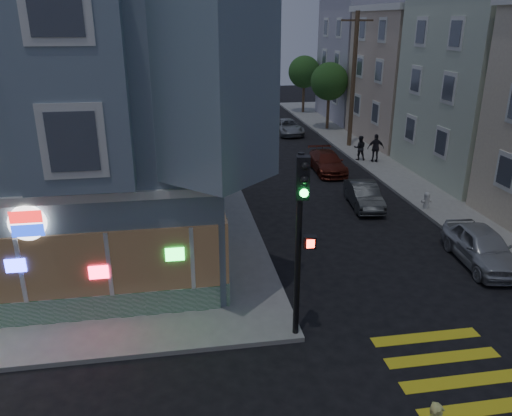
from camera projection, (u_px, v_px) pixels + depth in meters
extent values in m
plane|color=black|center=(203.00, 405.00, 11.85)|extent=(120.00, 120.00, 0.00)
cube|color=gray|center=(497.00, 144.00, 36.56)|extent=(24.00, 42.00, 0.15)
cube|color=gray|center=(22.00, 101.00, 19.09)|extent=(14.00, 14.00, 11.00)
cube|color=silver|center=(29.00, 143.00, 19.68)|extent=(14.30, 14.30, 0.25)
cylinder|color=white|center=(27.00, 223.00, 13.55)|extent=(1.00, 0.12, 1.00)
cube|color=#C4AF97|center=(447.00, 77.00, 36.25)|extent=(12.00, 8.60, 9.00)
cube|color=#A29EAE|center=(396.00, 58.00, 44.30)|extent=(12.00, 8.60, 10.50)
cylinder|color=#4C3826|center=(353.00, 81.00, 34.19)|extent=(0.30, 0.30, 9.00)
cube|color=#4C3826|center=(357.00, 20.00, 32.81)|extent=(2.20, 0.12, 0.12)
cylinder|color=#4C3826|center=(328.00, 109.00, 40.78)|extent=(0.24, 0.24, 3.20)
sphere|color=#274F1C|center=(329.00, 81.00, 40.00)|extent=(3.00, 3.00, 3.00)
cylinder|color=#4C3826|center=(303.00, 95.00, 48.17)|extent=(0.24, 0.24, 3.20)
sphere|color=#274F1C|center=(304.00, 72.00, 47.39)|extent=(3.00, 3.00, 3.00)
imported|color=black|center=(360.00, 148.00, 31.77)|extent=(0.88, 0.76, 1.56)
imported|color=black|center=(376.00, 148.00, 31.26)|extent=(1.10, 0.61, 1.77)
imported|color=#B5B9BE|center=(482.00, 247.00, 18.47)|extent=(2.08, 4.27, 1.41)
imported|color=#3A3E40|center=(364.00, 195.00, 24.21)|extent=(1.64, 3.71, 1.19)
imported|color=maroon|center=(327.00, 162.00, 29.79)|extent=(1.81, 4.20, 1.21)
imported|color=#989DA2|center=(287.00, 127.00, 39.74)|extent=(2.20, 4.32, 1.17)
cylinder|color=black|center=(298.00, 249.00, 13.41)|extent=(0.17, 0.17, 5.31)
cube|color=black|center=(303.00, 178.00, 12.46)|extent=(0.39, 0.36, 1.11)
sphere|color=black|center=(305.00, 166.00, 12.18)|extent=(0.21, 0.21, 0.21)
sphere|color=black|center=(305.00, 180.00, 12.31)|extent=(0.21, 0.21, 0.21)
sphere|color=#19F23F|center=(304.00, 193.00, 12.43)|extent=(0.21, 0.21, 0.21)
cube|color=black|center=(310.00, 242.00, 13.18)|extent=(0.38, 0.28, 0.34)
cube|color=#FF2614|center=(311.00, 244.00, 13.07)|extent=(0.23, 0.02, 0.23)
cylinder|color=silver|center=(426.00, 202.00, 23.64)|extent=(0.25, 0.25, 0.64)
sphere|color=silver|center=(427.00, 195.00, 23.51)|extent=(0.28, 0.28, 0.28)
cylinder|color=silver|center=(426.00, 201.00, 23.62)|extent=(0.48, 0.13, 0.13)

